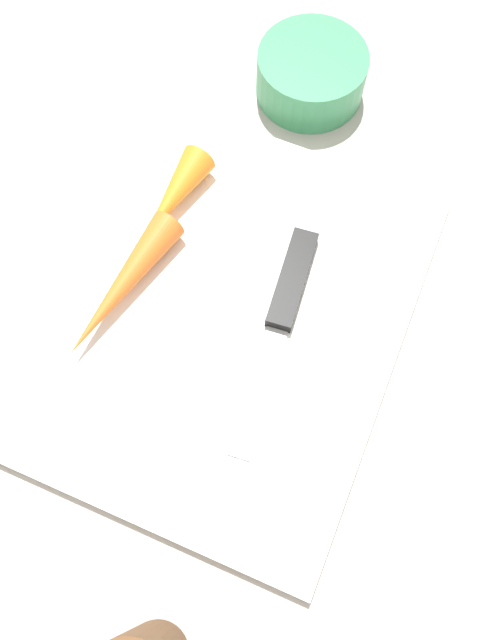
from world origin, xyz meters
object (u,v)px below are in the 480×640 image
Objects in this scene: knife at (288,293)px; carrot_long at (122,286)px; carrot_short at (173,197)px; cutting_board at (240,323)px; small_bowl at (311,74)px.

knife is 0.14m from carrot_long.
carrot_long is 0.09m from carrot_short.
knife is at bearing 121.25° from carrot_long.
carrot_short is at bearing -172.70° from carrot_long.
carrot_short reaches higher than knife.
carrot_short reaches higher than cutting_board.
carrot_long is 1.51× the size of carrot_short.
carrot_long is 1.36× the size of small_bowl.
knife is 0.23m from small_bowl.
carrot_long is at bearing -80.87° from cutting_board.
carrot_long is (0.02, -0.10, 0.02)m from cutting_board.
cutting_board is at bearing 57.28° from carrot_short.
cutting_board is 3.88× the size of carrot_short.
cutting_board is at bearing -44.49° from knife.
knife is 1.43× the size of carrot_long.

